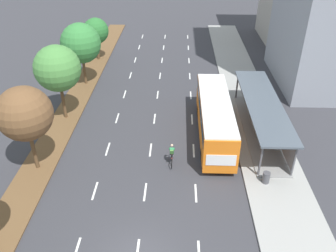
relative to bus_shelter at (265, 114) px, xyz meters
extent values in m
cube|color=brown|center=(-17.83, 6.77, -1.81)|extent=(2.60, 52.00, 0.12)
cube|color=#9E9E99|center=(-0.28, 6.77, -1.79)|extent=(4.50, 52.00, 0.15)
cube|color=white|center=(-13.03, -12.86, -1.86)|extent=(0.14, 1.82, 0.01)
cube|color=white|center=(-13.03, -7.90, -1.86)|extent=(0.14, 1.82, 0.01)
cube|color=white|center=(-13.03, -2.94, -1.86)|extent=(0.14, 1.82, 0.01)
cube|color=white|center=(-13.03, 2.02, -1.86)|extent=(0.14, 1.82, 0.01)
cube|color=white|center=(-13.03, 6.98, -1.86)|extent=(0.14, 1.82, 0.01)
cube|color=white|center=(-13.03, 11.94, -1.86)|extent=(0.14, 1.82, 0.01)
cube|color=white|center=(-13.03, 16.89, -1.86)|extent=(0.14, 1.82, 0.01)
cube|color=white|center=(-13.03, 21.85, -1.86)|extent=(0.14, 1.82, 0.01)
cube|color=white|center=(-13.03, 26.81, -1.86)|extent=(0.14, 1.82, 0.01)
cube|color=white|center=(-9.53, -12.86, -1.86)|extent=(0.14, 1.82, 0.01)
cube|color=white|center=(-9.53, -7.90, -1.86)|extent=(0.14, 1.82, 0.01)
cube|color=white|center=(-9.53, -2.94, -1.86)|extent=(0.14, 1.82, 0.01)
cube|color=white|center=(-9.53, 2.02, -1.86)|extent=(0.14, 1.82, 0.01)
cube|color=white|center=(-9.53, 6.98, -1.86)|extent=(0.14, 1.82, 0.01)
cube|color=white|center=(-9.53, 11.94, -1.86)|extent=(0.14, 1.82, 0.01)
cube|color=white|center=(-9.53, 16.89, -1.86)|extent=(0.14, 1.82, 0.01)
cube|color=white|center=(-9.53, 21.85, -1.86)|extent=(0.14, 1.82, 0.01)
cube|color=white|center=(-9.53, 26.81, -1.86)|extent=(0.14, 1.82, 0.01)
cube|color=white|center=(-6.03, -7.90, -1.86)|extent=(0.14, 1.82, 0.01)
cube|color=white|center=(-6.03, -2.94, -1.86)|extent=(0.14, 1.82, 0.01)
cube|color=white|center=(-6.03, 2.02, -1.86)|extent=(0.14, 1.82, 0.01)
cube|color=white|center=(-6.03, 6.98, -1.86)|extent=(0.14, 1.82, 0.01)
cube|color=white|center=(-6.03, 11.94, -1.86)|extent=(0.14, 1.82, 0.01)
cube|color=white|center=(-6.03, 16.89, -1.86)|extent=(0.14, 1.82, 0.01)
cube|color=white|center=(-6.03, 21.85, -1.86)|extent=(0.14, 1.82, 0.01)
cube|color=white|center=(-6.03, 26.81, -1.86)|extent=(0.14, 1.82, 0.01)
cube|color=gray|center=(-0.28, 0.00, -1.67)|extent=(2.60, 12.63, 0.10)
cylinder|color=#56565B|center=(-1.46, -6.06, -0.32)|extent=(0.16, 0.16, 2.60)
cylinder|color=#56565B|center=(-1.46, 6.06, -0.32)|extent=(0.16, 0.16, 2.60)
cylinder|color=#56565B|center=(0.90, -6.06, -0.32)|extent=(0.16, 0.16, 2.60)
cylinder|color=#56565B|center=(0.90, 6.06, -0.32)|extent=(0.16, 0.16, 2.60)
cube|color=gray|center=(0.96, 0.00, -0.32)|extent=(0.10, 12.00, 2.34)
cube|color=#4C5660|center=(-0.28, 0.00, 1.06)|extent=(2.90, 13.03, 0.16)
cube|color=orange|center=(-4.28, -0.69, -0.02)|extent=(2.50, 11.20, 2.80)
cube|color=#2D3D4C|center=(-4.28, -0.69, 0.83)|extent=(2.54, 10.30, 0.90)
cube|color=silver|center=(-4.28, -0.69, 1.44)|extent=(2.45, 10.98, 0.12)
cube|color=#2D3D4C|center=(-4.28, 4.93, 0.33)|extent=(2.25, 0.06, 1.54)
cube|color=white|center=(-4.28, -6.31, -0.22)|extent=(2.12, 0.04, 0.90)
cylinder|color=black|center=(-5.38, 2.78, -1.37)|extent=(0.30, 1.00, 1.00)
cylinder|color=black|center=(-3.18, 2.78, -1.37)|extent=(0.30, 1.00, 1.00)
cylinder|color=black|center=(-5.38, -4.16, -1.37)|extent=(0.30, 1.00, 1.00)
cylinder|color=black|center=(-3.18, -4.16, -1.37)|extent=(0.30, 1.00, 1.00)
torus|color=black|center=(-7.76, -4.09, -1.51)|extent=(0.06, 0.72, 0.72)
torus|color=black|center=(-7.76, -5.19, -1.51)|extent=(0.06, 0.72, 0.72)
cylinder|color=maroon|center=(-7.76, -4.64, -1.23)|extent=(0.05, 0.94, 0.05)
cylinder|color=maroon|center=(-7.76, -4.74, -1.41)|extent=(0.05, 0.57, 0.42)
cylinder|color=maroon|center=(-7.76, -4.84, -1.21)|extent=(0.04, 0.04, 0.40)
cube|color=black|center=(-7.76, -4.84, -1.01)|extent=(0.12, 0.24, 0.06)
cylinder|color=black|center=(-7.76, -4.14, -0.96)|extent=(0.46, 0.04, 0.04)
cube|color=#2D844C|center=(-7.76, -4.66, -0.68)|extent=(0.30, 0.36, 0.59)
cube|color=#4C893D|center=(-7.76, -4.82, -0.66)|extent=(0.26, 0.26, 0.42)
sphere|color=beige|center=(-7.76, -4.54, -0.26)|extent=(0.20, 0.20, 0.20)
cylinder|color=#4C4C56|center=(-7.88, -4.69, -1.08)|extent=(0.12, 0.42, 0.25)
cylinder|color=#4C4C56|center=(-7.88, -4.52, -1.34)|extent=(0.10, 0.17, 0.41)
cylinder|color=#4C4C56|center=(-7.64, -4.69, -1.08)|extent=(0.12, 0.42, 0.25)
cylinder|color=#4C4C56|center=(-7.64, -4.52, -1.34)|extent=(0.10, 0.17, 0.41)
cylinder|color=#2D844C|center=(-7.93, -4.44, -0.63)|extent=(0.09, 0.47, 0.28)
cylinder|color=#2D844C|center=(-7.59, -4.44, -0.63)|extent=(0.09, 0.47, 0.28)
cylinder|color=brown|center=(-17.83, -5.57, -0.16)|extent=(0.28, 0.28, 3.18)
sphere|color=brown|center=(-17.83, -5.57, 2.88)|extent=(3.86, 3.86, 3.86)
cylinder|color=brown|center=(-17.82, 1.90, -0.09)|extent=(0.28, 0.28, 3.32)
sphere|color=#4C8E42|center=(-17.82, 1.90, 3.09)|extent=(4.06, 4.06, 4.06)
cylinder|color=brown|center=(-17.69, 9.37, -0.25)|extent=(0.28, 0.28, 2.99)
sphere|color=#38843D|center=(-17.69, 9.37, 2.83)|extent=(4.22, 4.22, 4.22)
cylinder|color=brown|center=(-17.77, 16.84, -0.51)|extent=(0.28, 0.28, 2.47)
sphere|color=#2D7533|center=(-17.77, 16.84, 1.92)|extent=(3.18, 3.18, 3.18)
cylinder|color=#4C4C51|center=(-1.08, -6.78, -1.29)|extent=(0.52, 0.52, 0.85)
camera|label=1|loc=(-7.37, -25.70, 14.64)|focal=37.00mm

